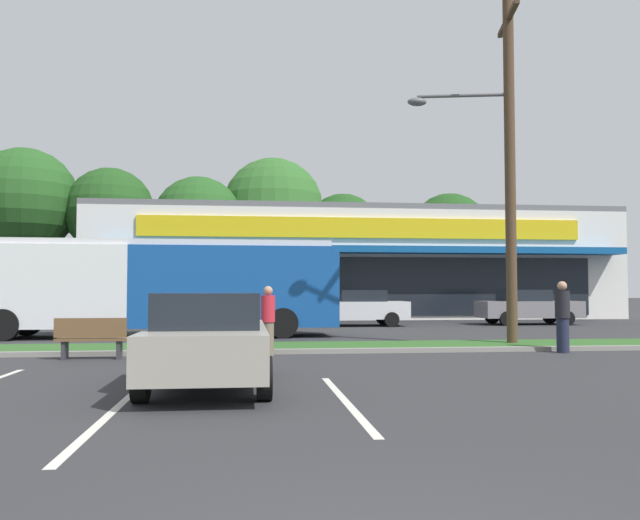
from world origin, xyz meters
name	(u,v)px	position (x,y,z in m)	size (l,w,h in m)	color
grass_median	(276,347)	(0.00, 14.00, 0.06)	(56.00, 2.20, 0.12)	#2D5B23
curb_lip	(278,352)	(0.00, 12.78, 0.06)	(56.00, 0.24, 0.12)	gray
parking_stripe_1	(107,417)	(-2.51, 5.03, 0.00)	(0.12, 4.80, 0.01)	silver
parking_stripe_2	(345,401)	(0.63, 5.84, 0.00)	(0.12, 4.80, 0.01)	silver
storefront_building	(346,266)	(5.39, 36.62, 3.11)	(29.35, 14.57, 6.22)	silver
tree_left	(25,201)	(-16.31, 43.81, 7.85)	(7.37, 7.37, 11.55)	#473323
tree_mid_left	(110,212)	(-10.55, 44.10, 7.19)	(6.25, 6.25, 10.33)	#473323
tree_mid	(198,221)	(-4.33, 44.48, 6.61)	(6.55, 6.55, 9.89)	#473323
tree_mid_right	(273,209)	(1.20, 46.55, 7.89)	(7.79, 7.79, 11.80)	#473323
tree_right	(343,232)	(6.70, 46.74, 6.14)	(6.00, 6.00, 9.15)	#473323
tree_far_right	(450,234)	(14.27, 43.46, 5.80)	(6.02, 6.02, 8.82)	#473323
utility_pole	(505,159)	(6.47, 14.10, 5.31)	(3.13, 2.38, 9.94)	#4C3826
city_bus	(152,285)	(-3.98, 19.11, 1.77)	(12.58, 2.83, 3.25)	#144793
bus_stop_bench	(92,337)	(-4.31, 12.00, 0.50)	(1.60, 0.45, 0.95)	brown
car_1	(358,308)	(4.10, 24.95, 0.81)	(4.44, 2.01, 1.58)	silver
car_2	(528,307)	(12.10, 25.26, 0.81)	(4.60, 1.93, 1.60)	slate
car_3	(209,339)	(-1.39, 7.37, 0.78)	(1.95, 4.57, 1.54)	#9E998C
pedestrian_near_bench	(268,321)	(-0.27, 12.33, 0.85)	(0.34, 0.34, 1.68)	#726651
pedestrian_by_pole	(563,317)	(7.20, 12.30, 0.91)	(0.37, 0.37, 1.81)	#1E2338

